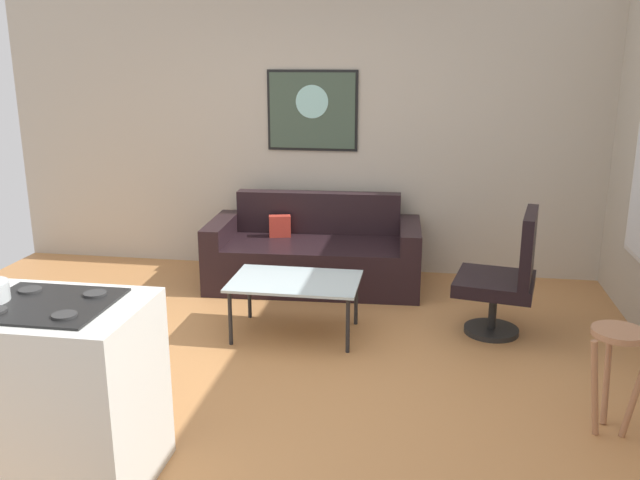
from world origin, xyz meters
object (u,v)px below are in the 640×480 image
at_px(armchair, 506,276).
at_px(wall_painting, 312,110).
at_px(couch, 315,255).
at_px(bar_stool, 616,355).
at_px(coffee_table, 295,284).

xyz_separation_m(armchair, wall_painting, (-1.72, 1.43, 1.09)).
bearing_deg(couch, bar_stool, -47.35).
relative_size(bar_stool, wall_painting, 0.71).
bearing_deg(wall_painting, couch, -78.21).
height_order(couch, armchair, armchair).
bearing_deg(couch, wall_painting, 101.79).
distance_m(armchair, bar_stool, 1.39).
distance_m(coffee_table, bar_stool, 2.28).
relative_size(coffee_table, wall_painting, 1.11).
height_order(coffee_table, armchair, armchair).
xyz_separation_m(coffee_table, armchair, (1.56, 0.25, 0.07)).
xyz_separation_m(couch, bar_stool, (2.06, -2.24, 0.19)).
bearing_deg(coffee_table, wall_painting, 95.42).
distance_m(bar_stool, wall_painting, 3.67).
bearing_deg(coffee_table, couch, 92.62).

